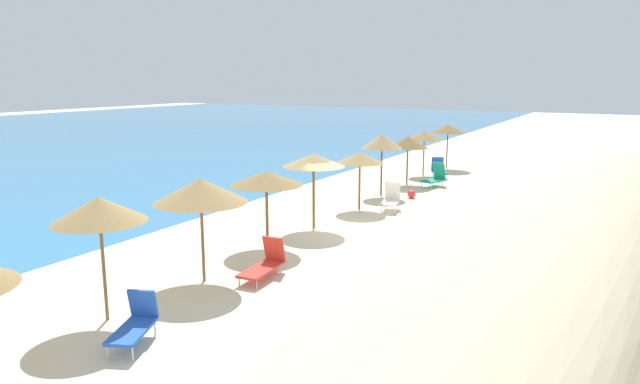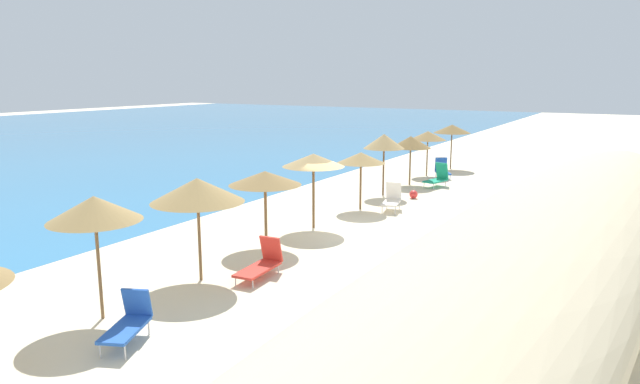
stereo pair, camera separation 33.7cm
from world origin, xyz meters
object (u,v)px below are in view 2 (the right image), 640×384
Objects in this scene: lounge_chair_3 at (438,177)px; beach_umbrella_5 at (313,160)px; beach_umbrella_4 at (265,178)px; beach_umbrella_3 at (197,190)px; beach_ball at (414,194)px; beach_umbrella_2 at (94,209)px; lounge_chair_4 at (129,322)px; lounge_chair_2 at (392,199)px; beach_umbrella_8 at (411,142)px; lounge_chair_0 at (442,170)px; beach_umbrella_7 at (384,141)px; beach_umbrella_6 at (361,158)px; beach_umbrella_10 at (452,129)px; lounge_chair_1 at (262,263)px; beach_umbrella_9 at (428,136)px.

beach_umbrella_5 is at bearing 96.16° from lounge_chair_3.
lounge_chair_3 is (13.13, -1.44, -1.81)m from beach_umbrella_4.
beach_umbrella_3 is 7.44× the size of beach_ball.
beach_umbrella_2 is 2.67m from lounge_chair_4.
beach_umbrella_4 is at bearing 64.74° from lounge_chair_2.
beach_umbrella_8 is at bearing 20.34° from lounge_chair_3.
beach_umbrella_8 is (10.07, 0.12, -0.31)m from beach_umbrella_5.
beach_umbrella_7 is at bearing 50.96° from lounge_chair_0.
beach_umbrella_8 is (12.95, 0.00, -0.07)m from beach_umbrella_4.
lounge_chair_3 is (3.42, -1.52, -2.08)m from beach_umbrella_7.
beach_umbrella_7 reaches higher than beach_umbrella_5.
beach_umbrella_7 is at bearing 0.47° from beach_umbrella_4.
beach_umbrella_2 is 6.62m from beach_umbrella_4.
beach_umbrella_4 is 6.53m from beach_umbrella_6.
beach_umbrella_4 is at bearing 97.27° from lounge_chair_3.
beach_umbrella_10 reaches higher than beach_umbrella_8.
lounge_chair_2 is at bearing 104.28° from lounge_chair_3.
beach_umbrella_2 is 1.02× the size of beach_umbrella_3.
lounge_chair_0 reaches higher than lounge_chair_1.
lounge_chair_1 is at bearing 61.52° from lounge_chair_0.
lounge_chair_0 is (19.36, -0.52, -2.08)m from beach_umbrella_3.
lounge_chair_0 is 0.93× the size of lounge_chair_3.
beach_umbrella_10 is 1.75× the size of lounge_chair_3.
beach_umbrella_5 reaches higher than lounge_chair_0.
beach_umbrella_9 reaches higher than lounge_chair_0.
beach_umbrella_5 is at bearing 56.10° from lounge_chair_0.
lounge_chair_2 reaches higher than beach_ball.
lounge_chair_2 is at bearing -93.87° from lounge_chair_1.
lounge_chair_3 is (15.57, 0.12, 0.09)m from lounge_chair_1.
beach_umbrella_7 is 7.58× the size of beach_ball.
lounge_chair_1 is (-8.97, -1.30, -1.80)m from beach_umbrella_6.
beach_umbrella_2 is at bearing 57.17° from lounge_chair_0.
beach_umbrella_5 is 4.78m from lounge_chair_2.
beach_umbrella_8 is 20.23m from lounge_chair_4.
beach_umbrella_9 is at bearing 3.32° from beach_umbrella_8.
lounge_chair_2 is (4.09, -1.41, -2.03)m from beach_umbrella_5.
beach_umbrella_6 is at bearing -177.58° from beach_umbrella_8.
beach_umbrella_2 is 1.00× the size of beach_umbrella_7.
beach_umbrella_4 is 1.77× the size of lounge_chair_2.
beach_umbrella_6 is 9.50m from lounge_chair_0.
beach_umbrella_10 is 1.89× the size of lounge_chair_2.
beach_umbrella_10 is (22.73, 0.05, -0.08)m from beach_umbrella_3.
beach_umbrella_7 is at bearing 178.61° from beach_umbrella_8.
beach_umbrella_2 is at bearing 175.46° from beach_umbrella_3.
beach_umbrella_9 is at bearing -47.65° from lounge_chair_3.
lounge_chair_0 is at bearing -1.55° from beach_umbrella_3.
lounge_chair_3 is at bearing -10.06° from beach_umbrella_6.
lounge_chair_3 is (-2.95, -1.62, -1.80)m from beach_umbrella_9.
lounge_chair_1 is 4.70m from lounge_chair_4.
lounge_chair_0 is (15.85, -0.80, -1.85)m from beach_umbrella_4.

